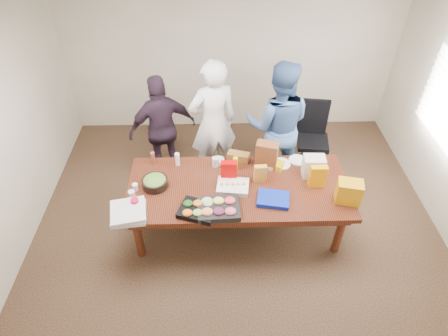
{
  "coord_description": "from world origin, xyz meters",
  "views": [
    {
      "loc": [
        -0.27,
        -3.52,
        4.11
      ],
      "look_at": [
        -0.18,
        0.1,
        0.97
      ],
      "focal_mm": 30.95,
      "sensor_mm": 36.0,
      "label": 1
    }
  ],
  "objects_px": {
    "person_right": "(277,125)",
    "sheet_cake": "(233,187)",
    "conference_table": "(237,207)",
    "salad_bowl": "(155,183)",
    "office_chair": "(313,140)",
    "person_center": "(213,123)"
  },
  "relations": [
    {
      "from": "person_right",
      "to": "sheet_cake",
      "type": "xyz_separation_m",
      "value": [
        -0.68,
        -1.06,
        -0.19
      ]
    },
    {
      "from": "conference_table",
      "to": "person_right",
      "type": "xyz_separation_m",
      "value": [
        0.61,
        1.02,
        0.59
      ]
    },
    {
      "from": "sheet_cake",
      "to": "salad_bowl",
      "type": "height_order",
      "value": "salad_bowl"
    },
    {
      "from": "conference_table",
      "to": "office_chair",
      "type": "xyz_separation_m",
      "value": [
        1.23,
        1.24,
        0.16
      ]
    },
    {
      "from": "person_center",
      "to": "salad_bowl",
      "type": "bearing_deg",
      "value": 35.88
    },
    {
      "from": "office_chair",
      "to": "person_right",
      "type": "height_order",
      "value": "person_right"
    },
    {
      "from": "salad_bowl",
      "to": "conference_table",
      "type": "bearing_deg",
      "value": -1.98
    },
    {
      "from": "person_right",
      "to": "conference_table",
      "type": "bearing_deg",
      "value": 68.18
    },
    {
      "from": "salad_bowl",
      "to": "office_chair",
      "type": "bearing_deg",
      "value": 27.85
    },
    {
      "from": "person_center",
      "to": "sheet_cake",
      "type": "height_order",
      "value": "person_center"
    },
    {
      "from": "person_right",
      "to": "salad_bowl",
      "type": "relative_size",
      "value": 5.94
    },
    {
      "from": "person_right",
      "to": "salad_bowl",
      "type": "distance_m",
      "value": 1.93
    },
    {
      "from": "conference_table",
      "to": "person_center",
      "type": "xyz_separation_m",
      "value": [
        -0.31,
        1.09,
        0.6
      ]
    },
    {
      "from": "conference_table",
      "to": "person_right",
      "type": "height_order",
      "value": "person_right"
    },
    {
      "from": "sheet_cake",
      "to": "person_center",
      "type": "bearing_deg",
      "value": 109.41
    },
    {
      "from": "conference_table",
      "to": "office_chair",
      "type": "bearing_deg",
      "value": 45.13
    },
    {
      "from": "sheet_cake",
      "to": "office_chair",
      "type": "bearing_deg",
      "value": 52.03
    },
    {
      "from": "conference_table",
      "to": "sheet_cake",
      "type": "relative_size",
      "value": 7.18
    },
    {
      "from": "sheet_cake",
      "to": "salad_bowl",
      "type": "distance_m",
      "value": 0.98
    },
    {
      "from": "person_center",
      "to": "person_right",
      "type": "relative_size",
      "value": 1.0
    },
    {
      "from": "person_center",
      "to": "person_right",
      "type": "distance_m",
      "value": 0.92
    },
    {
      "from": "office_chair",
      "to": "person_center",
      "type": "bearing_deg",
      "value": -165.79
    }
  ]
}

